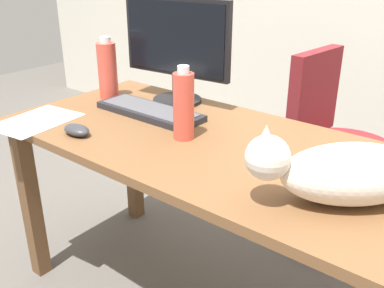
# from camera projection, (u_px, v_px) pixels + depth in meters

# --- Properties ---
(desk) EXTENTS (1.53, 0.70, 0.71)m
(desk) POSITION_uv_depth(u_px,v_px,m) (213.00, 168.00, 1.47)
(desk) COLOR brown
(desk) RESTS_ON ground_plane
(office_chair) EXTENTS (0.48, 0.48, 0.89)m
(office_chair) POSITION_uv_depth(u_px,v_px,m) (333.00, 164.00, 2.03)
(office_chair) COLOR black
(office_chair) RESTS_ON ground_plane
(monitor) EXTENTS (0.48, 0.20, 0.42)m
(monitor) POSITION_uv_depth(u_px,v_px,m) (176.00, 47.00, 1.72)
(monitor) COLOR black
(monitor) RESTS_ON desk
(keyboard) EXTENTS (0.44, 0.15, 0.03)m
(keyboard) POSITION_uv_depth(u_px,v_px,m) (150.00, 111.00, 1.66)
(keyboard) COLOR #232328
(keyboard) RESTS_ON desk
(cat) EXTENTS (0.47, 0.44, 0.20)m
(cat) POSITION_uv_depth(u_px,v_px,m) (344.00, 172.00, 1.05)
(cat) COLOR silver
(cat) RESTS_ON desk
(computer_mouse) EXTENTS (0.11, 0.06, 0.04)m
(computer_mouse) POSITION_uv_depth(u_px,v_px,m) (77.00, 130.00, 1.47)
(computer_mouse) COLOR #333338
(computer_mouse) RESTS_ON desk
(paper_sheet) EXTENTS (0.24, 0.32, 0.00)m
(paper_sheet) POSITION_uv_depth(u_px,v_px,m) (36.00, 121.00, 1.60)
(paper_sheet) COLOR white
(paper_sheet) RESTS_ON desk
(water_bottle) EXTENTS (0.08, 0.08, 0.26)m
(water_bottle) POSITION_uv_depth(u_px,v_px,m) (108.00, 70.00, 1.81)
(water_bottle) COLOR #D84C3D
(water_bottle) RESTS_ON desk
(spray_bottle) EXTENTS (0.07, 0.07, 0.24)m
(spray_bottle) POSITION_uv_depth(u_px,v_px,m) (184.00, 105.00, 1.41)
(spray_bottle) COLOR #D84C3D
(spray_bottle) RESTS_ON desk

